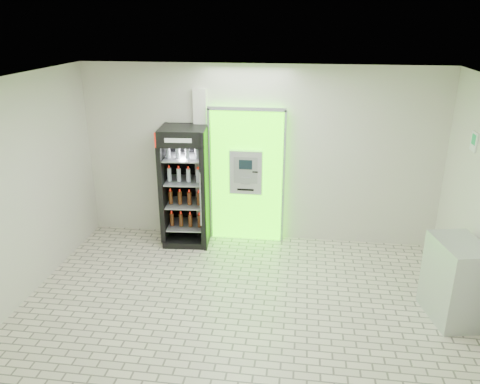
# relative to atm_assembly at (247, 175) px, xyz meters

# --- Properties ---
(ground) EXTENTS (6.00, 6.00, 0.00)m
(ground) POSITION_rel_atm_assembly_xyz_m (0.20, -2.41, -1.17)
(ground) COLOR beige
(ground) RESTS_ON ground
(room_shell) EXTENTS (6.00, 6.00, 6.00)m
(room_shell) POSITION_rel_atm_assembly_xyz_m (0.20, -2.41, 0.67)
(room_shell) COLOR beige
(room_shell) RESTS_ON ground
(atm_assembly) EXTENTS (1.30, 0.24, 2.33)m
(atm_assembly) POSITION_rel_atm_assembly_xyz_m (0.00, 0.00, 0.00)
(atm_assembly) COLOR #38FF01
(atm_assembly) RESTS_ON ground
(pillar) EXTENTS (0.22, 0.11, 2.60)m
(pillar) POSITION_rel_atm_assembly_xyz_m (-0.78, 0.04, 0.13)
(pillar) COLOR silver
(pillar) RESTS_ON ground
(beverage_cooler) EXTENTS (0.81, 0.75, 2.02)m
(beverage_cooler) POSITION_rel_atm_assembly_xyz_m (-1.00, -0.25, -0.20)
(beverage_cooler) COLOR black
(beverage_cooler) RESTS_ON ground
(steel_cabinet) EXTENTS (0.70, 0.90, 1.08)m
(steel_cabinet) POSITION_rel_atm_assembly_xyz_m (2.92, -1.98, -0.63)
(steel_cabinet) COLOR #B8BBC1
(steel_cabinet) RESTS_ON ground
(exit_sign) EXTENTS (0.02, 0.22, 0.26)m
(exit_sign) POSITION_rel_atm_assembly_xyz_m (3.19, -1.01, 0.95)
(exit_sign) COLOR white
(exit_sign) RESTS_ON room_shell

